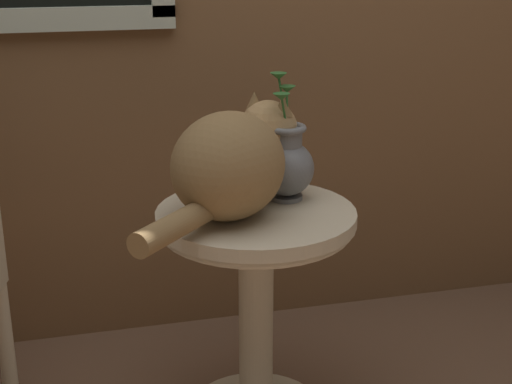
# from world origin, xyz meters

# --- Properties ---
(wicker_side_table) EXTENTS (0.52, 0.52, 0.64)m
(wicker_side_table) POSITION_xyz_m (0.10, 0.05, 0.44)
(wicker_side_table) COLOR beige
(wicker_side_table) RESTS_ON ground_plane
(cat) EXTENTS (0.49, 0.51, 0.28)m
(cat) POSITION_xyz_m (0.03, 0.04, 0.78)
(cat) COLOR olive
(cat) RESTS_ON wicker_side_table
(pewter_vase_with_ivy) EXTENTS (0.15, 0.15, 0.34)m
(pewter_vase_with_ivy) POSITION_xyz_m (0.20, 0.12, 0.74)
(pewter_vase_with_ivy) COLOR slate
(pewter_vase_with_ivy) RESTS_ON wicker_side_table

